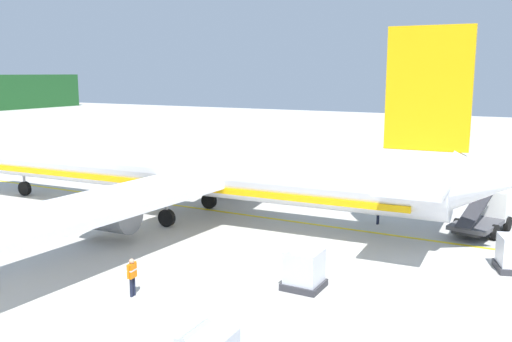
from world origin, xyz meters
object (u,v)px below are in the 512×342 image
at_px(crew_loader_right, 132,274).
at_px(airliner_foreground, 176,166).
at_px(cargo_container_near, 304,269).
at_px(crew_marshaller, 378,209).
at_px(service_truck_fuel, 487,211).

bearing_deg(crew_loader_right, airliner_foreground, 28.35).
distance_m(cargo_container_near, crew_marshaller, 12.01).
bearing_deg(service_truck_fuel, cargo_container_near, 156.32).
height_order(airliner_foreground, cargo_container_near, airliner_foreground).
relative_size(airliner_foreground, crew_loader_right, 24.75).
bearing_deg(cargo_container_near, airliner_foreground, 58.50).
relative_size(cargo_container_near, crew_marshaller, 1.12).
distance_m(service_truck_fuel, cargo_container_near, 15.19).
xyz_separation_m(service_truck_fuel, cargo_container_near, (-13.91, 6.10, -0.31)).
bearing_deg(cargo_container_near, service_truck_fuel, -23.68).
height_order(airliner_foreground, service_truck_fuel, airliner_foreground).
xyz_separation_m(service_truck_fuel, crew_loader_right, (-18.25, 12.19, -0.20)).
bearing_deg(crew_loader_right, service_truck_fuel, -33.74).
relative_size(airliner_foreground, crew_marshaller, 24.80).
xyz_separation_m(airliner_foreground, cargo_container_near, (-7.73, -12.61, -2.51)).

